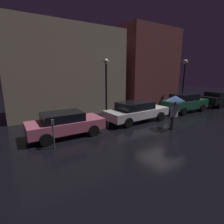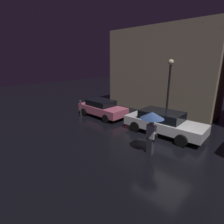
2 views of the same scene
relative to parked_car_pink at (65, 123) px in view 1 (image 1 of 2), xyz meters
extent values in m
plane|color=black|center=(6.07, -1.36, -0.69)|extent=(60.00, 60.00, 0.00)
cube|color=gray|center=(2.12, 5.14, 2.76)|extent=(9.43, 3.00, 6.90)
cube|color=brown|center=(11.08, 5.14, 3.21)|extent=(6.43, 3.00, 7.82)
cube|color=#DB6684|center=(0.04, 0.00, -0.11)|extent=(4.01, 1.78, 0.57)
cube|color=black|center=(-0.12, 0.00, 0.40)|extent=(2.10, 1.54, 0.44)
cylinder|color=black|center=(1.27, 0.85, -0.39)|extent=(0.61, 0.22, 0.61)
cylinder|color=black|center=(1.27, -0.85, -0.39)|extent=(0.61, 0.22, 0.61)
cylinder|color=black|center=(-1.19, 0.85, -0.39)|extent=(0.61, 0.22, 0.61)
cylinder|color=black|center=(-1.19, -0.85, -0.39)|extent=(0.61, 0.22, 0.61)
cube|color=silver|center=(5.17, 0.13, -0.10)|extent=(4.68, 1.87, 0.55)
cube|color=black|center=(4.99, 0.13, 0.43)|extent=(2.45, 1.61, 0.50)
cylinder|color=black|center=(6.61, 1.01, -0.37)|extent=(0.64, 0.22, 0.64)
cylinder|color=black|center=(6.61, -0.75, -0.37)|extent=(0.64, 0.22, 0.64)
cylinder|color=black|center=(3.73, 1.01, -0.37)|extent=(0.64, 0.22, 0.64)
cylinder|color=black|center=(3.73, -0.75, -0.37)|extent=(0.64, 0.22, 0.64)
cube|color=#1E5638|center=(10.68, 0.17, -0.02)|extent=(4.25, 1.79, 0.70)
cube|color=black|center=(10.51, 0.17, 0.59)|extent=(2.23, 1.53, 0.53)
cylinder|color=black|center=(11.98, 1.00, -0.37)|extent=(0.65, 0.22, 0.65)
cylinder|color=black|center=(11.98, -0.66, -0.37)|extent=(0.65, 0.22, 0.65)
cylinder|color=black|center=(9.38, 1.00, -0.37)|extent=(0.65, 0.22, 0.65)
cylinder|color=black|center=(9.38, -0.66, -0.37)|extent=(0.65, 0.22, 0.65)
cube|color=black|center=(15.97, 0.04, -0.01)|extent=(4.42, 1.88, 0.70)
cube|color=black|center=(15.79, 0.04, 0.54)|extent=(2.31, 1.63, 0.41)
cylinder|color=black|center=(17.33, 0.95, -0.36)|extent=(0.67, 0.22, 0.67)
cylinder|color=black|center=(14.60, 0.95, -0.36)|extent=(0.67, 0.22, 0.67)
cylinder|color=black|center=(14.60, -0.87, -0.36)|extent=(0.67, 0.22, 0.67)
cube|color=#383842|center=(5.83, -2.46, -0.30)|extent=(0.31, 0.22, 0.79)
cube|color=white|center=(5.83, -2.46, 0.42)|extent=(0.44, 0.23, 0.66)
sphere|color=tan|center=(5.83, -2.46, 0.86)|extent=(0.21, 0.21, 0.21)
cylinder|color=black|center=(5.83, -2.46, 0.68)|extent=(0.02, 0.02, 0.77)
cone|color=navy|center=(5.83, -2.46, 1.21)|extent=(1.07, 1.07, 0.29)
cube|color=black|center=(6.06, -2.46, 0.26)|extent=(0.17, 0.11, 0.22)
cylinder|color=#4C5154|center=(-0.97, -1.34, -0.12)|extent=(0.06, 0.06, 1.14)
cube|color=#4C5154|center=(-0.97, -1.34, 0.56)|extent=(0.12, 0.10, 0.22)
cylinder|color=black|center=(4.13, 2.56, 1.29)|extent=(0.14, 0.14, 3.96)
sphere|color=#F9EAB7|center=(4.13, 2.56, 3.46)|extent=(0.38, 0.38, 0.38)
cylinder|color=black|center=(13.58, 2.56, 1.37)|extent=(0.14, 0.14, 4.13)
sphere|color=#F9EAB7|center=(13.58, 2.56, 3.68)|extent=(0.49, 0.49, 0.49)
camera|label=1|loc=(-2.75, -8.93, 2.72)|focal=28.00mm
camera|label=2|loc=(9.58, -9.12, 3.55)|focal=28.00mm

